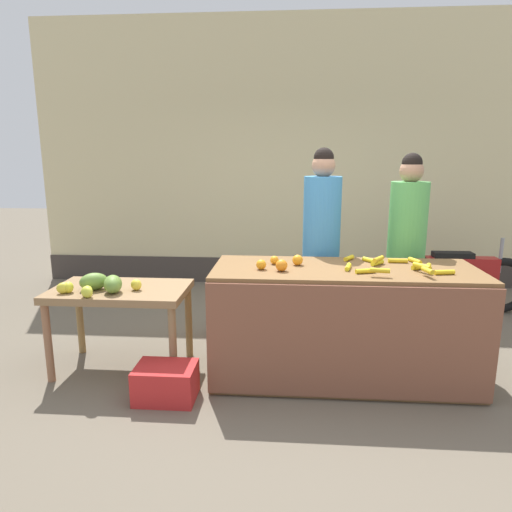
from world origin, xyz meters
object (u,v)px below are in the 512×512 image
Objects in this scene: produce_crate at (166,383)px; produce_sack at (230,308)px; vendor_woman_blue_shirt at (321,249)px; parked_motorcycle at (459,278)px; vendor_woman_green_shirt at (406,252)px.

produce_crate is 1.32m from produce_sack.
produce_sack is at bearing 170.09° from vendor_woman_blue_shirt.
vendor_woman_green_shirt is at bearing -131.33° from parked_motorcycle.
parked_motorcycle is at bearing 48.67° from vendor_woman_green_shirt.
vendor_woman_green_shirt reaches higher than produce_sack.
produce_sack is at bearing -160.49° from parked_motorcycle.
vendor_woman_green_shirt is (0.78, 0.05, -0.02)m from vendor_woman_blue_shirt.
produce_crate is (-1.18, -1.12, -0.80)m from vendor_woman_blue_shirt.
vendor_woman_blue_shirt is 1.81m from produce_crate.
vendor_woman_blue_shirt is at bearing -9.91° from produce_sack.
vendor_woman_blue_shirt is at bearing 43.37° from produce_crate.
vendor_woman_green_shirt is 1.12× the size of parked_motorcycle.
produce_crate is at bearing -103.64° from produce_sack.
vendor_woman_blue_shirt is 3.23× the size of produce_sack.
vendor_woman_green_shirt is 1.77m from produce_sack.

